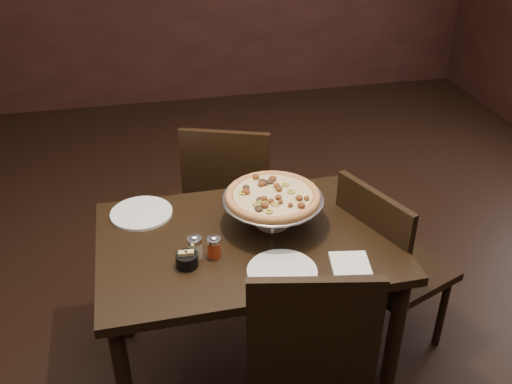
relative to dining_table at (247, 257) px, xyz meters
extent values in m
cube|color=black|center=(-0.02, 0.05, -0.69)|extent=(6.00, 7.00, 0.02)
cube|color=black|center=(0.00, 0.00, 0.08)|extent=(1.25, 0.84, 0.04)
cylinder|color=black|center=(0.56, -0.35, -0.31)|extent=(0.06, 0.06, 0.74)
cylinder|color=black|center=(-0.56, 0.35, -0.31)|extent=(0.06, 0.06, 0.74)
cylinder|color=black|center=(0.56, 0.36, -0.31)|extent=(0.06, 0.06, 0.74)
cylinder|color=silver|center=(0.13, 0.07, 0.11)|extent=(0.15, 0.15, 0.01)
cylinder|color=silver|center=(0.13, 0.07, 0.17)|extent=(0.03, 0.03, 0.12)
cylinder|color=silver|center=(0.13, 0.07, 0.23)|extent=(0.11, 0.11, 0.01)
cylinder|color=gray|center=(0.13, 0.07, 0.24)|extent=(0.43, 0.43, 0.01)
torus|color=gray|center=(0.13, 0.07, 0.24)|extent=(0.44, 0.44, 0.01)
cylinder|color=#98572D|center=(0.13, 0.07, 0.25)|extent=(0.39, 0.39, 0.01)
torus|color=#98572D|center=(0.13, 0.07, 0.25)|extent=(0.41, 0.41, 0.03)
cylinder|color=tan|center=(0.13, 0.07, 0.26)|extent=(0.34, 0.34, 0.01)
cylinder|color=beige|center=(-0.23, -0.09, 0.14)|extent=(0.06, 0.06, 0.07)
cylinder|color=silver|center=(-0.23, -0.09, 0.19)|extent=(0.06, 0.06, 0.02)
ellipsoid|color=silver|center=(-0.23, -0.09, 0.20)|extent=(0.03, 0.03, 0.01)
cylinder|color=maroon|center=(-0.15, -0.10, 0.14)|extent=(0.05, 0.05, 0.07)
cylinder|color=silver|center=(-0.15, -0.10, 0.18)|extent=(0.06, 0.06, 0.02)
ellipsoid|color=silver|center=(-0.15, -0.10, 0.19)|extent=(0.03, 0.03, 0.01)
cylinder|color=black|center=(-0.27, -0.14, 0.13)|extent=(0.09, 0.09, 0.05)
cube|color=tan|center=(-0.28, -0.14, 0.14)|extent=(0.04, 0.03, 0.06)
cube|color=tan|center=(-0.26, -0.14, 0.14)|extent=(0.04, 0.03, 0.06)
cube|color=white|center=(0.36, -0.27, 0.11)|extent=(0.17, 0.17, 0.02)
cylinder|color=white|center=(-0.43, 0.27, 0.11)|extent=(0.28, 0.28, 0.01)
cylinder|color=white|center=(0.08, -0.26, 0.11)|extent=(0.27, 0.27, 0.01)
cone|color=silver|center=(0.12, 0.02, 0.24)|extent=(0.16, 0.16, 0.00)
cylinder|color=black|center=(0.12, 0.02, 0.25)|extent=(0.08, 0.12, 0.02)
cube|color=black|center=(0.08, 0.81, -0.20)|extent=(0.59, 0.59, 0.04)
cube|color=black|center=(0.01, 0.62, 0.07)|extent=(0.44, 0.19, 0.48)
cylinder|color=black|center=(0.32, 0.92, -0.45)|extent=(0.04, 0.04, 0.45)
cylinder|color=black|center=(-0.03, 1.05, -0.45)|extent=(0.04, 0.04, 0.45)
cylinder|color=black|center=(0.19, 0.57, -0.45)|extent=(0.04, 0.04, 0.45)
cylinder|color=black|center=(-0.16, 0.70, -0.45)|extent=(0.04, 0.04, 0.45)
cube|color=black|center=(0.12, -0.57, 0.08)|extent=(0.46, 0.12, 0.49)
cube|color=black|center=(0.73, 0.04, -0.22)|extent=(0.58, 0.58, 0.04)
cube|color=black|center=(0.55, -0.04, 0.04)|extent=(0.19, 0.42, 0.46)
cylinder|color=black|center=(0.97, -0.06, -0.46)|extent=(0.04, 0.04, 0.43)
cylinder|color=black|center=(0.84, 0.27, -0.46)|extent=(0.04, 0.04, 0.43)
cylinder|color=black|center=(0.63, -0.19, -0.46)|extent=(0.04, 0.04, 0.43)
cylinder|color=black|center=(0.50, 0.14, -0.46)|extent=(0.04, 0.04, 0.43)
camera|label=1|loc=(-0.38, -1.92, 1.51)|focal=40.00mm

